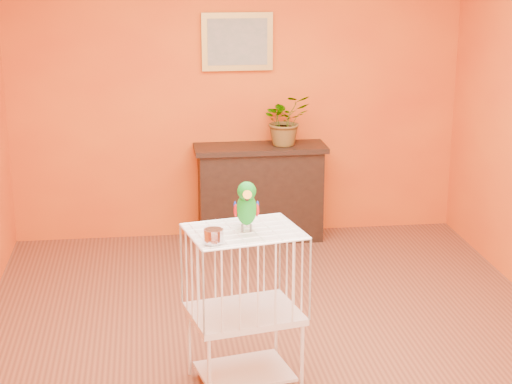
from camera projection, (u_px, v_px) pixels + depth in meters
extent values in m
plane|color=brown|center=(275.00, 338.00, 5.76)|extent=(4.50, 4.50, 0.00)
plane|color=orange|center=(237.00, 93.00, 7.55)|extent=(4.00, 0.00, 4.00)
plane|color=orange|center=(366.00, 285.00, 3.26)|extent=(4.00, 0.00, 4.00)
cube|color=black|center=(260.00, 195.00, 7.63)|extent=(1.09, 0.36, 0.81)
cube|color=black|center=(260.00, 148.00, 7.51)|extent=(1.16, 0.42, 0.05)
cube|color=black|center=(263.00, 200.00, 7.47)|extent=(0.76, 0.02, 0.41)
cube|color=maroon|center=(236.00, 207.00, 7.58)|extent=(0.05, 0.16, 0.25)
cube|color=#3C5229|center=(244.00, 207.00, 7.59)|extent=(0.05, 0.16, 0.25)
cube|color=maroon|center=(253.00, 207.00, 7.60)|extent=(0.05, 0.16, 0.25)
cube|color=#3C5229|center=(263.00, 206.00, 7.61)|extent=(0.05, 0.16, 0.25)
cube|color=maroon|center=(273.00, 206.00, 7.62)|extent=(0.05, 0.16, 0.25)
imported|color=#26722D|center=(286.00, 126.00, 7.45)|extent=(0.50, 0.53, 0.35)
cube|color=#B18E3F|center=(237.00, 42.00, 7.40)|extent=(0.62, 0.03, 0.50)
cube|color=gray|center=(237.00, 42.00, 7.38)|extent=(0.52, 0.01, 0.40)
cube|color=silver|center=(245.00, 371.00, 5.15)|extent=(0.61, 0.51, 0.02)
cube|color=silver|center=(244.00, 314.00, 5.05)|extent=(0.72, 0.60, 0.04)
cube|color=silver|center=(244.00, 231.00, 4.90)|extent=(0.72, 0.60, 0.01)
cylinder|color=silver|center=(209.00, 374.00, 4.82)|extent=(0.02, 0.02, 0.44)
cylinder|color=silver|center=(302.00, 359.00, 5.00)|extent=(0.02, 0.02, 0.44)
cylinder|color=silver|center=(189.00, 342.00, 5.22)|extent=(0.02, 0.02, 0.44)
cylinder|color=silver|center=(276.00, 329.00, 5.40)|extent=(0.02, 0.02, 0.44)
cylinder|color=silver|center=(214.00, 236.00, 4.68)|extent=(0.11, 0.11, 0.08)
cylinder|color=#59544C|center=(242.00, 228.00, 4.89)|extent=(0.01, 0.01, 0.04)
cylinder|color=#59544C|center=(251.00, 228.00, 4.89)|extent=(0.01, 0.01, 0.04)
ellipsoid|color=#078B1F|center=(247.00, 209.00, 4.85)|extent=(0.13, 0.18, 0.22)
ellipsoid|color=#078B1F|center=(247.00, 191.00, 4.79)|extent=(0.12, 0.12, 0.11)
cone|color=orange|center=(247.00, 196.00, 4.74)|extent=(0.06, 0.07, 0.07)
cone|color=black|center=(247.00, 198.00, 4.76)|extent=(0.03, 0.03, 0.03)
sphere|color=black|center=(240.00, 190.00, 4.77)|extent=(0.02, 0.02, 0.02)
sphere|color=black|center=(253.00, 190.00, 4.77)|extent=(0.02, 0.02, 0.02)
ellipsoid|color=#A50C0C|center=(236.00, 210.00, 4.86)|extent=(0.03, 0.07, 0.08)
ellipsoid|color=navy|center=(257.00, 210.00, 4.87)|extent=(0.03, 0.07, 0.08)
cone|color=#078B1F|center=(246.00, 217.00, 4.95)|extent=(0.08, 0.16, 0.12)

